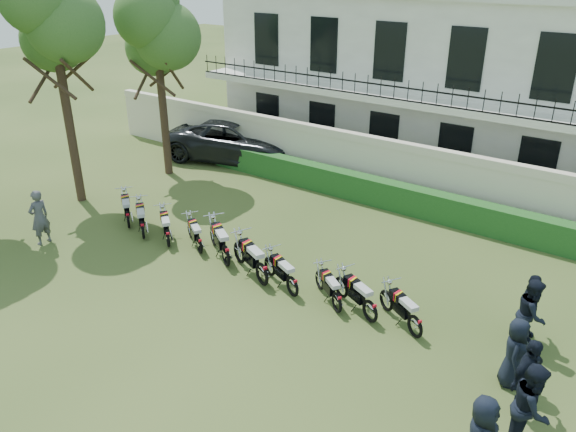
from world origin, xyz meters
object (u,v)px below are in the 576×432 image
object	(u,v)px
motorcycle_4	(226,251)
officer_2	(527,378)
officer_1	(531,408)
officer_5	(529,307)
inspector	(39,217)
motorcycle_1	(142,226)
motorcycle_8	(370,306)
motorcycle_2	(168,234)
tree_west_near	(156,29)
officer_3	(515,352)
tree_west_mid	(52,14)
motorcycle_0	(128,215)
suv	(238,141)
motorcycle_6	(292,282)
officer_4	(531,314)
motorcycle_9	(416,322)
motorcycle_3	(199,241)
motorcycle_5	(262,269)
motorcycle_7	(337,298)

from	to	relation	value
motorcycle_4	officer_2	bearing A→B (deg)	-63.71
officer_1	officer_5	distance (m)	3.59
inspector	officer_2	xyz separation A→B (m)	(14.53, 1.34, -0.02)
motorcycle_1	motorcycle_8	size ratio (longest dim) A/B	0.90
motorcycle_8	officer_2	distance (m)	4.10
motorcycle_1	motorcycle_2	size ratio (longest dim) A/B	1.04
tree_west_near	motorcycle_4	world-z (taller)	tree_west_near
tree_west_near	officer_3	xyz separation A→B (m)	(15.62, -4.77, -5.08)
tree_west_mid	officer_2	bearing A→B (deg)	-5.35
motorcycle_0	officer_1	world-z (taller)	officer_1
suv	tree_west_mid	bearing A→B (deg)	150.50
officer_3	motorcycle_1	bearing A→B (deg)	78.35
motorcycle_6	officer_4	size ratio (longest dim) A/B	0.97
motorcycle_0	motorcycle_8	size ratio (longest dim) A/B	0.91
inspector	officer_1	size ratio (longest dim) A/B	0.96
motorcycle_1	motorcycle_9	xyz separation A→B (m)	(9.36, 0.33, -0.03)
officer_3	officer_4	distance (m)	1.53
officer_1	officer_2	distance (m)	0.89
motorcycle_0	motorcycle_6	xyz separation A→B (m)	(6.97, -0.19, -0.01)
motorcycle_4	motorcycle_9	world-z (taller)	motorcycle_4
motorcycle_2	officer_5	xyz separation A→B (m)	(10.43, 1.80, 0.40)
officer_4	officer_2	bearing A→B (deg)	-173.10
officer_5	motorcycle_9	bearing A→B (deg)	128.03
inspector	officer_3	size ratio (longest dim) A/B	1.13
motorcycle_1	officer_3	world-z (taller)	officer_3
motorcycle_1	officer_4	world-z (taller)	officer_4
motorcycle_3	officer_4	xyz separation A→B (m)	(9.44, 1.22, 0.45)
tree_west_near	motorcycle_8	world-z (taller)	tree_west_near
motorcycle_2	motorcycle_5	world-z (taller)	motorcycle_5
motorcycle_8	inspector	xyz separation A→B (m)	(-10.58, -2.32, 0.44)
motorcycle_0	motorcycle_4	size ratio (longest dim) A/B	0.87
motorcycle_7	suv	bearing A→B (deg)	87.20
inspector	officer_4	size ratio (longest dim) A/B	1.02
motorcycle_3	motorcycle_8	distance (m)	6.00
officer_3	motorcycle_3	bearing A→B (deg)	76.28
motorcycle_8	motorcycle_9	bearing A→B (deg)	-61.00
motorcycle_3	officer_3	size ratio (longest dim) A/B	0.95
officer_4	motorcycle_3	bearing A→B (deg)	91.78
officer_3	motorcycle_7	bearing A→B (deg)	77.01
motorcycle_7	motorcycle_4	bearing A→B (deg)	123.38
inspector	officer_3	bearing A→B (deg)	95.83
tree_west_near	motorcycle_4	bearing A→B (deg)	-32.05
officer_1	officer_5	size ratio (longest dim) A/B	1.10
tree_west_mid	officer_4	size ratio (longest dim) A/B	4.94
motorcycle_4	inspector	bearing A→B (deg)	144.52
motorcycle_5	motorcycle_8	xyz separation A→B (m)	(3.27, 0.22, -0.06)
motorcycle_2	motorcycle_4	bearing A→B (deg)	-48.93
officer_2	motorcycle_2	bearing A→B (deg)	103.07
motorcycle_7	motorcycle_8	world-z (taller)	motorcycle_8
tree_west_mid	motorcycle_6	size ratio (longest dim) A/B	5.11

